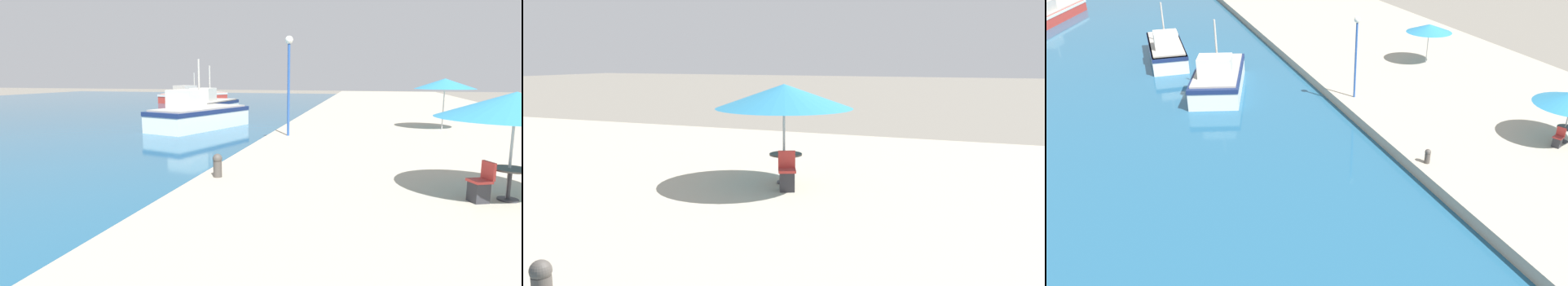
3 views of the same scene
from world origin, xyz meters
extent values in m
cube|color=#B2A893|center=(8.00, 37.00, 0.29)|extent=(16.00, 90.00, 0.57)
cube|color=white|center=(-5.72, 29.15, 0.66)|extent=(4.68, 7.55, 1.25)
cube|color=navy|center=(-5.72, 29.15, 1.16)|extent=(4.76, 7.64, 0.25)
cube|color=#ADA89E|center=(-5.72, 29.15, 1.34)|extent=(4.31, 6.95, 0.10)
cube|color=silver|center=(-6.07, 27.97, 1.95)|extent=(2.31, 2.04, 1.12)
cylinder|color=#B7B2A8|center=(-5.72, 29.15, 2.88)|extent=(0.12, 0.12, 2.99)
cube|color=white|center=(-8.05, 36.83, 0.63)|extent=(2.52, 7.74, 1.18)
cube|color=navy|center=(-8.05, 36.83, 1.10)|extent=(2.57, 7.82, 0.25)
cube|color=#ADA89E|center=(-8.05, 36.83, 1.27)|extent=(2.32, 7.12, 0.10)
cube|color=silver|center=(-8.08, 35.49, 1.86)|extent=(1.66, 1.73, 1.07)
cylinder|color=#B7B2A8|center=(-8.05, 36.83, 2.75)|extent=(0.12, 0.12, 2.84)
cube|color=red|center=(-17.07, 54.23, 0.57)|extent=(6.16, 10.07, 1.06)
cube|color=silver|center=(-17.07, 54.23, 0.98)|extent=(6.25, 10.18, 0.25)
cube|color=#ADA89E|center=(-17.07, 54.23, 1.15)|extent=(5.67, 9.27, 0.10)
cylinder|color=#B7B7B7|center=(7.65, 15.22, 1.57)|extent=(0.06, 0.06, 2.00)
cylinder|color=#B7B7B7|center=(8.38, 28.16, 1.70)|extent=(0.06, 0.06, 2.26)
cone|color=teal|center=(8.38, 28.16, 2.94)|extent=(3.04, 3.04, 0.53)
cylinder|color=#333338|center=(7.66, 15.18, 0.59)|extent=(0.44, 0.44, 0.04)
cylinder|color=#333338|center=(7.66, 15.18, 0.92)|extent=(0.08, 0.08, 0.70)
cylinder|color=#4C4742|center=(7.66, 15.18, 1.29)|extent=(0.80, 0.80, 0.04)
cube|color=#2D2D33|center=(6.97, 14.88, 0.80)|extent=(0.45, 0.45, 0.45)
cube|color=red|center=(6.97, 14.88, 1.05)|extent=(0.53, 0.53, 0.06)
cube|color=red|center=(7.16, 14.96, 1.28)|extent=(0.22, 0.39, 0.40)
cylinder|color=#4C4742|center=(0.58, 15.56, 0.80)|extent=(0.24, 0.24, 0.45)
sphere|color=#4C4742|center=(0.58, 15.56, 1.09)|extent=(0.26, 0.26, 0.26)
cylinder|color=#28519E|center=(0.99, 23.85, 2.67)|extent=(0.12, 0.12, 4.20)
sphere|color=white|center=(0.99, 23.85, 4.95)|extent=(0.36, 0.36, 0.36)
camera|label=1|loc=(4.49, 5.25, 3.34)|focal=28.00mm
camera|label=2|loc=(-3.69, 10.73, 3.60)|focal=35.00mm
camera|label=3|loc=(-10.84, -0.70, 10.91)|focal=35.00mm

